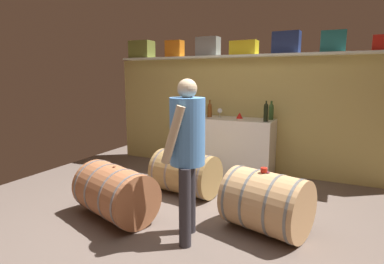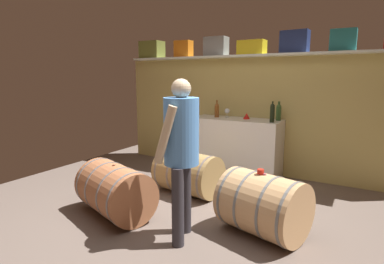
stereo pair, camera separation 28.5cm
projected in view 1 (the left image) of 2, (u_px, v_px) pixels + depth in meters
name	position (u px, v px, depth m)	size (l,w,h in m)	color
ground_plane	(201.00, 210.00, 3.88)	(6.24, 8.22, 0.02)	#65574E
back_wall_panel	(245.00, 115.00, 5.38)	(5.04, 0.10, 1.95)	tan
high_shelf_board	(245.00, 56.00, 5.08)	(4.64, 0.40, 0.03)	silver
toolcase_olive	(142.00, 50.00, 5.91)	(0.42, 0.29, 0.32)	olive
toolcase_orange	(175.00, 49.00, 5.61)	(0.30, 0.20, 0.29)	orange
toolcase_grey	(208.00, 47.00, 5.33)	(0.38, 0.24, 0.32)	gray
toolcase_yellow	(244.00, 48.00, 5.06)	(0.43, 0.23, 0.23)	yellow
toolcase_navy	(286.00, 43.00, 4.77)	(0.41, 0.20, 0.33)	navy
toolcase_teal	(333.00, 42.00, 4.49)	(0.34, 0.22, 0.31)	#237577
work_cabinet	(228.00, 146.00, 5.24)	(1.48, 0.57, 0.96)	white
wine_bottle_green	(271.00, 111.00, 4.97)	(0.08, 0.08, 0.30)	#335427
wine_bottle_amber	(210.00, 110.00, 5.30)	(0.08, 0.08, 0.29)	brown
wine_bottle_dark	(266.00, 112.00, 4.74)	(0.07, 0.07, 0.32)	black
wine_glass	(220.00, 111.00, 5.27)	(0.09, 0.09, 0.15)	white
red_funnel	(240.00, 115.00, 5.13)	(0.11, 0.11, 0.10)	red
wine_barrel_near	(267.00, 202.00, 3.28)	(0.97, 0.84, 0.66)	tan
wine_barrel_far	(115.00, 193.00, 3.60)	(1.09, 0.87, 0.63)	#A76640
wine_barrel_flank	(185.00, 173.00, 4.37)	(0.95, 0.70, 0.61)	#A0804B
tasting_cup	(264.00, 170.00, 3.24)	(0.07, 0.07, 0.05)	red
winemaker_pouring	(187.00, 144.00, 3.02)	(0.41, 0.51, 1.62)	#2F2B31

